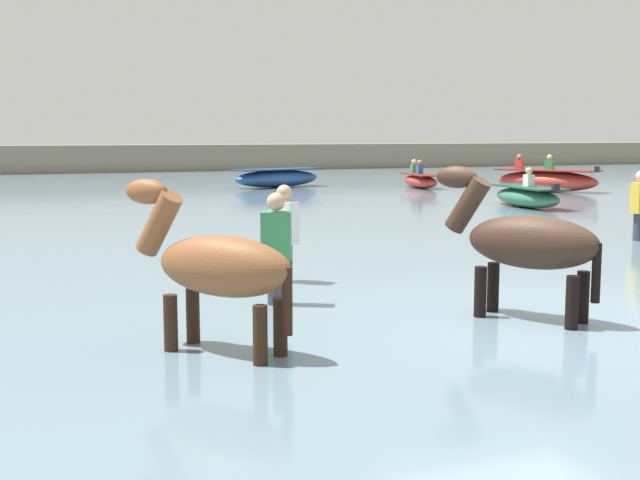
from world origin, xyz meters
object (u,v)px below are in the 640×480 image
(boat_far_inshore, at_px, (420,180))
(person_onlooker_left, at_px, (276,262))
(person_wading_mid, at_px, (640,214))
(horse_lead_dark_bay, at_px, (525,246))
(horse_trailing_chestnut, at_px, (217,271))
(person_onlooker_right, at_px, (285,245))
(boat_distant_west, at_px, (277,178))
(boat_distant_east, at_px, (527,196))
(boat_near_starboard, at_px, (547,180))

(boat_far_inshore, xyz_separation_m, person_onlooker_left, (-10.84, -16.82, 0.21))
(boat_far_inshore, distance_m, person_wading_mid, 14.34)
(horse_lead_dark_bay, distance_m, person_wading_mid, 7.12)
(horse_trailing_chestnut, bearing_deg, horse_lead_dark_bay, 2.15)
(horse_trailing_chestnut, relative_size, person_onlooker_right, 1.15)
(boat_distant_west, distance_m, person_onlooker_left, 19.98)
(person_onlooker_right, bearing_deg, boat_distant_east, 40.30)
(horse_trailing_chestnut, xyz_separation_m, boat_distant_east, (10.87, 10.83, -0.43))
(boat_distant_east, bearing_deg, person_wading_mid, -108.66)
(person_wading_mid, bearing_deg, person_onlooker_left, -159.64)
(horse_lead_dark_bay, height_order, boat_distant_east, horse_lead_dark_bay)
(horse_trailing_chestnut, height_order, boat_distant_west, horse_trailing_chestnut)
(boat_far_inshore, height_order, person_wading_mid, person_wading_mid)
(person_onlooker_left, bearing_deg, boat_distant_west, 71.60)
(boat_distant_west, bearing_deg, boat_distant_east, -70.61)
(person_onlooker_left, bearing_deg, boat_distant_east, 42.98)
(horse_trailing_chestnut, distance_m, boat_distant_west, 21.96)
(horse_trailing_chestnut, distance_m, boat_far_inshore, 22.06)
(horse_lead_dark_bay, relative_size, person_onlooker_left, 1.18)
(horse_trailing_chestnut, distance_m, person_onlooker_right, 3.41)
(horse_lead_dark_bay, distance_m, boat_far_inshore, 20.39)
(boat_near_starboard, distance_m, person_wading_mid, 12.52)
(boat_distant_east, relative_size, person_onlooker_left, 1.71)
(boat_distant_west, xyz_separation_m, person_wading_mid, (1.35, -16.11, 0.15))
(boat_near_starboard, bearing_deg, horse_lead_dark_bay, -127.40)
(boat_distant_east, xyz_separation_m, boat_distant_west, (-3.47, 9.85, 0.05))
(boat_distant_west, xyz_separation_m, person_onlooker_right, (-5.78, -17.69, 0.15))
(boat_far_inshore, bearing_deg, person_wading_mid, -102.84)
(person_onlooker_left, bearing_deg, person_wading_mid, 20.36)
(boat_distant_east, bearing_deg, boat_far_inshore, 82.10)
(person_wading_mid, bearing_deg, horse_lead_dark_bay, -141.35)
(boat_distant_west, height_order, person_wading_mid, person_wading_mid)
(person_onlooker_left, bearing_deg, horse_lead_dark_bay, -37.29)
(boat_far_inshore, xyz_separation_m, person_onlooker_right, (-10.31, -15.55, 0.21))
(boat_distant_east, bearing_deg, person_onlooker_right, -139.70)
(horse_trailing_chestnut, xyz_separation_m, boat_distant_west, (7.41, 20.67, -0.38))
(person_wading_mid, xyz_separation_m, person_onlooker_right, (-7.13, -1.58, 0.00))
(person_wading_mid, relative_size, person_onlooker_right, 1.00)
(boat_distant_east, bearing_deg, horse_lead_dark_bay, -125.62)
(horse_lead_dark_bay, xyz_separation_m, boat_far_inshore, (8.74, 18.42, -0.48))
(boat_distant_east, relative_size, person_wading_mid, 1.71)
(horse_trailing_chestnut, height_order, person_wading_mid, horse_trailing_chestnut)
(horse_lead_dark_bay, distance_m, boat_distant_east, 13.18)
(horse_lead_dark_bay, bearing_deg, boat_far_inshore, 64.62)
(horse_trailing_chestnut, xyz_separation_m, boat_near_starboard, (14.93, 15.45, -0.35))
(boat_near_starboard, distance_m, person_onlooker_right, 18.23)
(boat_distant_east, distance_m, boat_near_starboard, 6.15)
(horse_lead_dark_bay, height_order, person_onlooker_left, horse_lead_dark_bay)
(boat_far_inshore, xyz_separation_m, person_wading_mid, (-3.19, -13.98, 0.21))
(person_wading_mid, height_order, person_onlooker_right, same)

